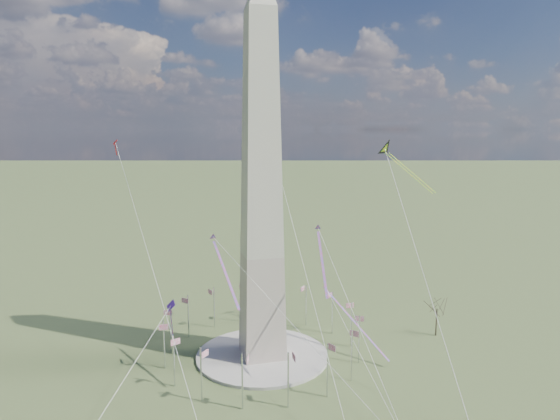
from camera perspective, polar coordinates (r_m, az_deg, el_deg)
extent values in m
plane|color=#3E5128|center=(142.16, -2.03, -16.41)|extent=(2000.00, 2000.00, 0.00)
cylinder|color=#AAA69B|center=(141.99, -2.03, -16.27)|extent=(36.00, 36.00, 0.80)
cylinder|color=silver|center=(146.93, 8.15, -12.86)|extent=(0.36, 0.36, 13.00)
cube|color=#B2173C|center=(146.15, 8.00, -10.75)|extent=(2.40, 0.08, 1.50)
cylinder|color=silver|center=(154.81, 6.00, -11.64)|extent=(0.36, 0.36, 13.00)
cube|color=#B2173C|center=(153.90, 5.70, -9.67)|extent=(2.25, 0.99, 1.50)
cylinder|color=silver|center=(160.50, 3.00, -10.83)|extent=(0.36, 0.36, 13.00)
cube|color=#B2173C|center=(159.33, 2.60, -8.97)|extent=(1.75, 1.75, 1.50)
cylinder|color=silver|center=(163.40, -0.48, -10.45)|extent=(0.36, 0.36, 13.00)
cube|color=#B2173C|center=(161.87, -0.94, -8.66)|extent=(0.99, 2.25, 1.50)
cylinder|color=silver|center=(163.20, -4.10, -10.50)|extent=(0.36, 0.36, 13.00)
cube|color=#B2173C|center=(161.28, -4.58, -8.76)|extent=(0.08, 2.40, 1.50)
cylinder|color=silver|center=(159.94, -7.53, -10.98)|extent=(0.36, 0.36, 13.00)
cube|color=#B2173C|center=(157.60, -7.99, -9.26)|extent=(0.99, 2.25, 1.50)
cylinder|color=silver|center=(153.94, -10.44, -11.87)|extent=(0.36, 0.36, 13.00)
cube|color=#B2173C|center=(151.21, -10.82, -10.14)|extent=(1.75, 1.75, 1.50)
cylinder|color=silver|center=(145.85, -12.44, -13.16)|extent=(0.36, 0.36, 13.00)
cube|color=#B2173C|center=(142.80, -12.70, -11.38)|extent=(2.25, 0.99, 1.50)
cylinder|color=silver|center=(136.64, -13.11, -14.76)|extent=(0.36, 0.36, 13.00)
cube|color=#B2173C|center=(133.39, -13.17, -12.90)|extent=(2.40, 0.08, 1.50)
cylinder|color=silver|center=(127.64, -12.03, -16.51)|extent=(0.36, 0.36, 13.00)
cube|color=#B2173C|center=(124.37, -11.85, -14.53)|extent=(2.25, 0.99, 1.50)
cylinder|color=silver|center=(120.41, -9.00, -18.06)|extent=(0.36, 0.36, 13.00)
cube|color=#B2173C|center=(117.33, -8.56, -15.93)|extent=(1.75, 1.75, 1.50)
cylinder|color=silver|center=(116.45, -4.33, -18.97)|extent=(0.36, 0.36, 13.00)
cube|color=#B2173C|center=(113.80, -3.70, -16.68)|extent=(0.99, 2.25, 1.50)
cylinder|color=silver|center=(116.72, 0.94, -18.88)|extent=(0.36, 0.36, 13.00)
cube|color=#B2173C|center=(114.65, 1.60, -16.46)|extent=(0.08, 2.40, 1.50)
cylinder|color=silver|center=(121.15, 5.43, -17.81)|extent=(0.36, 0.36, 13.00)
cube|color=#B2173C|center=(119.65, 5.95, -15.36)|extent=(0.99, 2.25, 1.50)
cylinder|color=silver|center=(128.69, 8.21, -16.17)|extent=(0.36, 0.36, 13.00)
cube|color=#B2173C|center=(127.63, 8.49, -13.79)|extent=(1.75, 1.75, 1.50)
cylinder|color=silver|center=(137.79, 9.03, -14.42)|extent=(0.36, 0.36, 13.00)
cube|color=#B2173C|center=(136.98, 9.07, -12.17)|extent=(2.25, 0.99, 1.50)
cylinder|color=#413327|center=(160.58, 17.43, -12.13)|extent=(0.40, 0.40, 8.38)
cube|color=#F1B30C|center=(145.50, 14.82, 4.20)|extent=(8.62, 12.86, 10.57)
cube|color=#F1B30C|center=(143.80, 14.47, 4.15)|extent=(8.62, 12.86, 10.57)
cube|color=#441C82|center=(130.68, -12.36, -10.62)|extent=(2.08, 2.70, 2.54)
cube|color=red|center=(132.15, -12.30, -12.33)|extent=(0.85, 3.23, 8.79)
cube|color=red|center=(124.65, 4.86, -6.03)|extent=(4.66, 18.76, 11.95)
cube|color=red|center=(119.70, -6.23, -7.21)|extent=(3.63, 18.72, 11.82)
cube|color=red|center=(141.85, 8.73, -12.76)|extent=(10.86, 19.89, 13.88)
cube|color=red|center=(161.54, -18.31, 7.39)|extent=(1.28, 2.08, 1.83)
cube|color=red|center=(161.60, -18.28, 6.68)|extent=(0.70, 1.57, 4.19)
cube|color=white|center=(176.81, -1.50, 9.53)|extent=(1.30, 1.47, 1.46)
cube|color=white|center=(176.81, -1.50, 9.02)|extent=(0.40, 1.28, 3.34)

